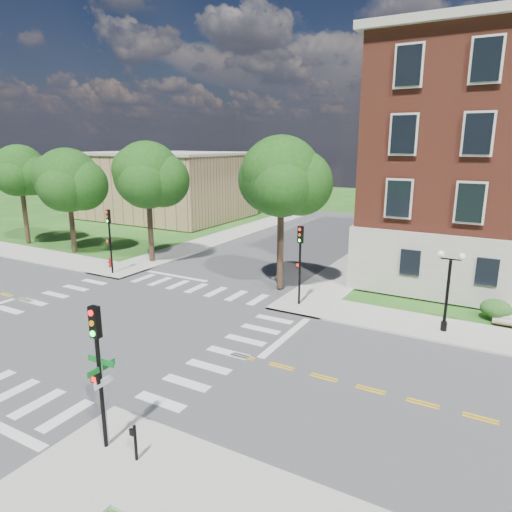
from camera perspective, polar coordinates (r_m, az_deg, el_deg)
The scene contains 19 objects.
ground at distance 26.36m, azimuth -16.93°, elevation -8.14°, with size 160.00×160.00×0.00m, color #205016.
road_ew at distance 26.36m, azimuth -16.93°, elevation -8.13°, with size 90.00×12.00×0.01m, color #3D3D3F.
road_ns at distance 26.36m, azimuth -16.93°, elevation -8.13°, with size 12.00×90.00×0.01m, color #3D3D3F.
sidewalk_ne at distance 33.51m, azimuth 23.50°, elevation -3.84°, with size 34.00×34.00×0.12m.
sidewalk_nw at distance 47.24m, azimuth -16.59°, elevation 1.71°, with size 34.00×34.00×0.12m.
crosswalk_east at distance 22.07m, azimuth -3.50°, elevation -12.00°, with size 2.20×10.20×0.02m, color silver, non-canonical shape.
stop_bar_east at distance 23.74m, azimuth 3.79°, elevation -10.05°, with size 0.40×5.50×0.00m, color silver.
secondary_building at distance 61.68m, azimuth -11.46°, elevation 8.76°, with size 20.40×15.40×8.30m.
tree_a at distance 49.15m, azimuth -27.43°, elevation 9.43°, with size 4.83×4.83×9.38m.
tree_b at distance 43.33m, azimuth -22.47°, elevation 8.73°, with size 5.54×5.54×9.12m.
tree_c at distance 37.68m, azimuth -13.42°, elevation 9.78°, with size 5.34×5.34×9.69m.
tree_d at distance 29.47m, azimuth 3.17°, elevation 9.84°, with size 5.18×5.18×10.04m.
traffic_signal_se at distance 15.18m, azimuth -19.14°, elevation -12.14°, with size 0.32×0.35×4.80m.
traffic_signal_ne at distance 27.11m, azimuth 5.52°, elevation 0.12°, with size 0.38×0.46×4.80m.
traffic_signal_nw at distance 35.28m, azimuth -17.85°, elevation 2.76°, with size 0.37×0.43×4.80m.
twin_lamp_west at distance 25.27m, azimuth 22.87°, elevation -3.55°, with size 1.36×0.36×4.23m.
street_sign_pole at distance 15.58m, azimuth -18.57°, elevation -15.01°, with size 1.10×1.10×3.10m.
push_button_post at distance 15.51m, azimuth -14.90°, elevation -21.46°, with size 0.14×0.21×1.20m.
fire_hydrant at distance 37.68m, azimuth -17.73°, elevation -0.79°, with size 0.35×0.35×0.75m.
Camera 1 is at (18.03, -16.61, 9.69)m, focal length 32.00 mm.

